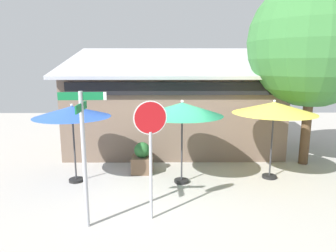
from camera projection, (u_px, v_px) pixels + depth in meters
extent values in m
cube|color=#ADA8A0|center=(165.00, 192.00, 8.46)|extent=(28.00, 28.00, 0.10)
cube|color=#705B4C|center=(173.00, 111.00, 12.86)|extent=(8.07, 4.61, 3.01)
cube|color=silver|center=(173.00, 61.00, 12.30)|extent=(8.57, 5.21, 1.27)
cube|color=black|center=(175.00, 88.00, 10.32)|extent=(7.47, 0.16, 0.44)
cylinder|color=#A8AAB2|center=(84.00, 162.00, 6.29)|extent=(0.09, 0.09, 2.94)
cube|color=#116B38|center=(81.00, 96.00, 6.02)|extent=(0.90, 0.07, 0.16)
cube|color=#116B38|center=(81.00, 107.00, 6.07)|extent=(0.07, 0.90, 0.16)
cube|color=white|center=(105.00, 96.00, 6.05)|extent=(0.06, 0.04, 0.16)
cylinder|color=#A8AAB2|center=(151.00, 176.00, 6.72)|extent=(0.07, 0.07, 2.03)
cylinder|color=white|center=(150.00, 118.00, 6.46)|extent=(0.71, 0.21, 0.74)
cylinder|color=red|center=(150.00, 118.00, 6.46)|extent=(0.67, 0.21, 0.69)
cylinder|color=black|center=(76.00, 180.00, 9.12)|extent=(0.44, 0.44, 0.08)
cylinder|color=#333335|center=(74.00, 149.00, 8.93)|extent=(0.05, 0.05, 2.02)
cone|color=#2D56B7|center=(72.00, 112.00, 8.70)|extent=(2.22, 2.22, 0.32)
sphere|color=silver|center=(72.00, 105.00, 8.67)|extent=(0.08, 0.08, 0.08)
cylinder|color=black|center=(181.00, 181.00, 9.04)|extent=(0.44, 0.44, 0.08)
cylinder|color=#333335|center=(182.00, 149.00, 8.85)|extent=(0.05, 0.05, 2.07)
cone|color=#1E724C|center=(182.00, 109.00, 8.61)|extent=(2.36, 2.36, 0.38)
sphere|color=silver|center=(182.00, 101.00, 8.57)|extent=(0.08, 0.08, 0.08)
cylinder|color=black|center=(269.00, 177.00, 9.40)|extent=(0.44, 0.44, 0.08)
cylinder|color=#333335|center=(271.00, 145.00, 9.20)|extent=(0.05, 0.05, 2.08)
cone|color=#EAD14C|center=(274.00, 108.00, 8.97)|extent=(2.46, 2.46, 0.34)
sphere|color=silver|center=(275.00, 101.00, 8.93)|extent=(0.08, 0.08, 0.08)
cylinder|color=brown|center=(306.00, 128.00, 10.53)|extent=(0.32, 0.32, 2.57)
sphere|color=#387538|center=(314.00, 42.00, 9.95)|extent=(4.31, 4.31, 4.31)
cube|color=brown|center=(142.00, 164.00, 9.85)|extent=(0.68, 0.68, 0.53)
sphere|color=#28602D|center=(142.00, 150.00, 9.75)|extent=(0.51, 0.51, 0.51)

